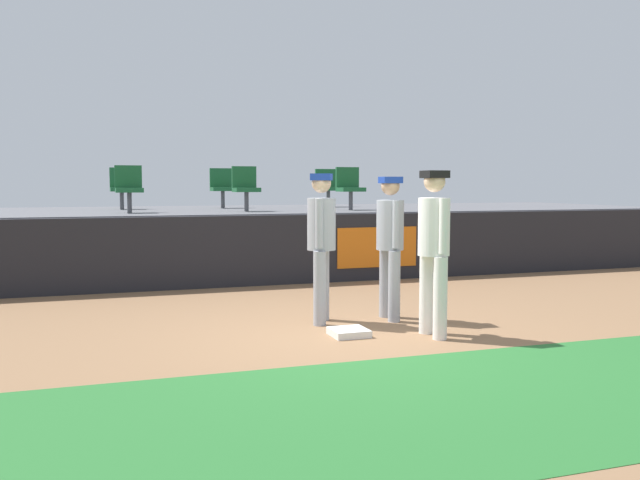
% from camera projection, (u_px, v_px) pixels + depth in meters
% --- Properties ---
extents(ground_plane, '(60.00, 60.00, 0.00)m').
position_uv_depth(ground_plane, '(354.00, 335.00, 7.76)').
color(ground_plane, '#846042').
extents(grass_foreground_strip, '(18.00, 2.80, 0.01)m').
position_uv_depth(grass_foreground_strip, '(472.00, 400.00, 5.40)').
color(grass_foreground_strip, '#26662B').
rests_on(grass_foreground_strip, ground_plane).
extents(first_base, '(0.40, 0.40, 0.08)m').
position_uv_depth(first_base, '(349.00, 332.00, 7.69)').
color(first_base, white).
rests_on(first_base, ground_plane).
extents(player_fielder_home, '(0.35, 0.57, 1.84)m').
position_uv_depth(player_fielder_home, '(434.00, 241.00, 7.60)').
color(player_fielder_home, white).
rests_on(player_fielder_home, ground_plane).
extents(player_runner_visitor, '(0.36, 0.50, 1.79)m').
position_uv_depth(player_runner_visitor, '(390.00, 237.00, 8.55)').
color(player_runner_visitor, '#9EA3AD').
rests_on(player_runner_visitor, ground_plane).
extents(player_coach_visitor, '(0.46, 0.47, 1.82)m').
position_uv_depth(player_coach_visitor, '(321.00, 237.00, 8.34)').
color(player_coach_visitor, '#9EA3AD').
rests_on(player_coach_visitor, ground_plane).
extents(field_wall, '(18.00, 0.26, 1.17)m').
position_uv_depth(field_wall, '(266.00, 250.00, 11.54)').
color(field_wall, black).
rests_on(field_wall, ground_plane).
extents(bleacher_platform, '(18.00, 4.80, 1.18)m').
position_uv_depth(bleacher_platform, '(234.00, 238.00, 13.96)').
color(bleacher_platform, '#59595E').
rests_on(bleacher_platform, ground_plane).
extents(seat_front_center, '(0.46, 0.44, 0.84)m').
position_uv_depth(seat_front_center, '(246.00, 186.00, 12.81)').
color(seat_front_center, '#4C4C51').
rests_on(seat_front_center, bleacher_platform).
extents(seat_back_center, '(0.47, 0.44, 0.84)m').
position_uv_depth(seat_back_center, '(222.00, 186.00, 14.48)').
color(seat_back_center, '#4C4C51').
rests_on(seat_back_center, bleacher_platform).
extents(seat_back_left, '(0.44, 0.44, 0.84)m').
position_uv_depth(seat_back_left, '(121.00, 186.00, 13.82)').
color(seat_back_left, '#4C4C51').
rests_on(seat_back_left, bleacher_platform).
extents(seat_front_left, '(0.47, 0.44, 0.84)m').
position_uv_depth(seat_front_left, '(129.00, 186.00, 12.13)').
color(seat_front_left, '#4C4C51').
rests_on(seat_front_left, bleacher_platform).
extents(seat_front_right, '(0.48, 0.44, 0.84)m').
position_uv_depth(seat_front_right, '(349.00, 186.00, 13.48)').
color(seat_front_right, '#4C4C51').
rests_on(seat_front_right, bleacher_platform).
extents(seat_back_right, '(0.48, 0.44, 0.84)m').
position_uv_depth(seat_back_right, '(327.00, 186.00, 15.23)').
color(seat_back_right, '#4C4C51').
rests_on(seat_back_right, bleacher_platform).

